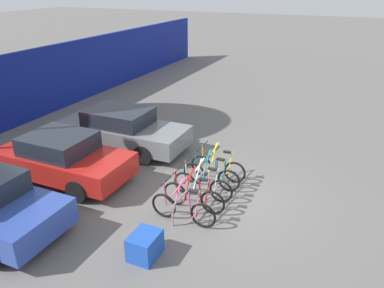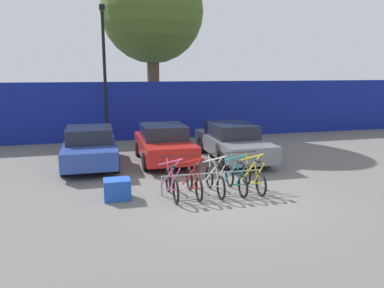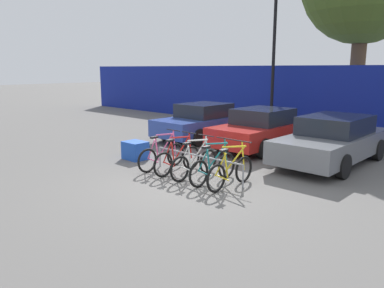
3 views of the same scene
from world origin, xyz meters
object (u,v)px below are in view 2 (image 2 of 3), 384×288
(bike_rack, at_px, (212,176))
(car_red, at_px, (164,143))
(bicycle_teal, at_px, (236,179))
(bicycle_yellow, at_px, (253,178))
(tree_behind_hoarding, at_px, (152,12))
(car_blue, at_px, (90,147))
(bicycle_red, at_px, (194,182))
(car_grey, at_px, (232,141))
(cargo_crate, at_px, (117,189))
(bicycle_white, at_px, (215,180))
(bicycle_pink, at_px, (172,184))
(lamp_post, at_px, (105,69))

(bike_rack, height_order, car_red, car_red)
(bicycle_teal, xyz_separation_m, bicycle_yellow, (0.53, 0.00, 0.00))
(bike_rack, distance_m, tree_behind_hoarding, 12.17)
(car_blue, xyz_separation_m, car_red, (2.70, 0.00, -0.00))
(car_blue, height_order, tree_behind_hoarding, tree_behind_hoarding)
(bicycle_red, bearing_deg, bike_rack, 12.14)
(bicycle_yellow, bearing_deg, car_grey, 74.44)
(cargo_crate, bearing_deg, bike_rack, -1.25)
(bicycle_white, distance_m, car_red, 4.20)
(bicycle_red, relative_size, cargo_crate, 2.44)
(car_blue, relative_size, tree_behind_hoarding, 0.44)
(car_blue, relative_size, car_grey, 0.87)
(bicycle_white, height_order, bicycle_teal, same)
(bicycle_pink, height_order, bicycle_teal, same)
(bicycle_white, relative_size, bicycle_teal, 1.00)
(bike_rack, distance_m, bicycle_teal, 0.68)
(bicycle_white, xyz_separation_m, tree_behind_hoarding, (-0.04, 10.77, 6.03))
(bike_rack, xyz_separation_m, bicycle_pink, (-1.19, -0.15, -0.10))
(bike_rack, relative_size, bicycle_pink, 1.71)
(car_red, bearing_deg, bicycle_teal, -72.31)
(bicycle_pink, distance_m, bicycle_teal, 1.85)
(bike_rack, distance_m, bicycle_red, 0.60)
(bicycle_yellow, relative_size, car_grey, 0.37)
(bicycle_red, relative_size, car_blue, 0.43)
(bicycle_white, bearing_deg, car_red, 103.50)
(bicycle_white, bearing_deg, bicycle_yellow, 3.97)
(car_grey, relative_size, tree_behind_hoarding, 0.50)
(lamp_post, bearing_deg, car_grey, -41.75)
(bicycle_yellow, bearing_deg, tree_behind_hoarding, 92.33)
(bike_rack, relative_size, tree_behind_hoarding, 0.32)
(bicycle_red, distance_m, car_blue, 4.99)
(tree_behind_hoarding, bearing_deg, bike_rack, -90.00)
(bicycle_red, xyz_separation_m, car_blue, (-2.79, 4.13, 0.31))
(car_grey, height_order, cargo_crate, car_grey)
(car_grey, xyz_separation_m, cargo_crate, (-4.62, -3.66, -0.42))
(car_grey, bearing_deg, bicycle_teal, -108.88)
(bicycle_teal, height_order, car_grey, car_grey)
(car_grey, bearing_deg, car_red, 174.21)
(bicycle_teal, distance_m, cargo_crate, 3.31)
(bicycle_yellow, xyz_separation_m, car_blue, (-4.55, 4.13, 0.31))
(tree_behind_hoarding, bearing_deg, bicycle_red, -93.02)
(lamp_post, bearing_deg, bicycle_white, -71.55)
(bicycle_pink, height_order, bicycle_red, same)
(bike_rack, distance_m, cargo_crate, 2.64)
(bicycle_red, relative_size, bicycle_white, 1.00)
(car_blue, distance_m, car_grey, 5.35)
(bicycle_white, relative_size, car_blue, 0.43)
(bicycle_red, height_order, tree_behind_hoarding, tree_behind_hoarding)
(cargo_crate, bearing_deg, tree_behind_hoarding, 76.00)
(cargo_crate, bearing_deg, bicycle_teal, -3.58)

